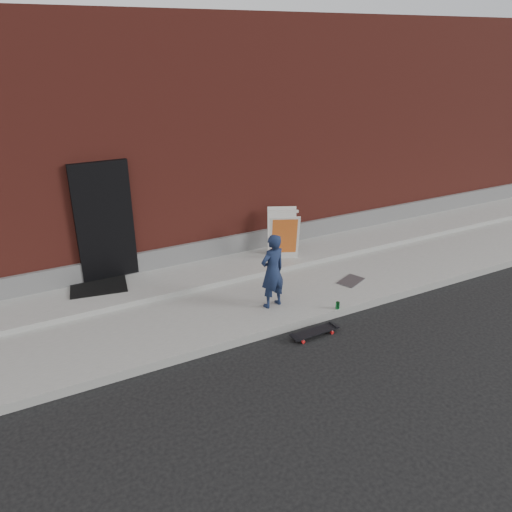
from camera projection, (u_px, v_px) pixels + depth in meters
ground at (306, 327)px, 8.51m from camera, size 80.00×80.00×0.00m
sidewalk at (264, 287)px, 9.70m from camera, size 20.00×3.00×0.15m
apron at (244, 265)px, 10.38m from camera, size 20.00×1.20×0.10m
building at (166, 122)px, 13.20m from camera, size 20.00×8.10×5.00m
child at (273, 271)px, 8.62m from camera, size 0.54×0.41×1.35m
skateboard at (315, 332)px, 8.21m from camera, size 0.84×0.24×0.09m
pizza_sign at (283, 234)px, 10.44m from camera, size 0.86×0.92×1.03m
soda_can at (338, 305)px, 8.75m from camera, size 0.09×0.09×0.13m
doormat at (99, 285)px, 9.36m from camera, size 1.13×0.98×0.03m
utility_plate at (351, 281)px, 9.77m from camera, size 0.63×0.53×0.02m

